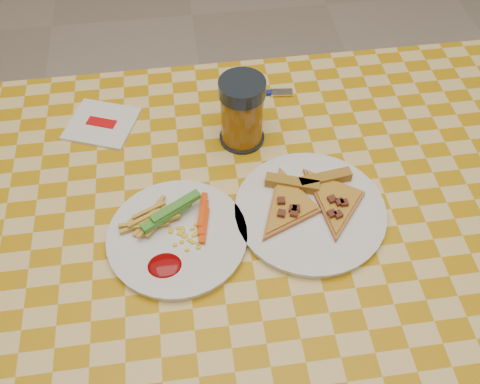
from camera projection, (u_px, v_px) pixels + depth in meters
name	position (u px, v px, depth m)	size (l,w,h in m)	color
ground	(244.00, 378.00, 1.50)	(8.00, 8.00, 0.00)	#C5B19F
table	(245.00, 249.00, 0.97)	(1.28, 0.88, 0.76)	silver
plate_left	(177.00, 238.00, 0.89)	(0.23, 0.23, 0.01)	silver
plate_right	(310.00, 212.00, 0.92)	(0.26, 0.26, 0.01)	silver
fries_veggies	(171.00, 226.00, 0.88)	(0.17, 0.15, 0.04)	gold
pizza_slices	(311.00, 200.00, 0.92)	(0.24, 0.21, 0.02)	#BD703A
drink_glass	(242.00, 112.00, 0.98)	(0.09, 0.09, 0.14)	black
napkin	(102.00, 124.00, 1.06)	(0.16, 0.15, 0.01)	silver
fork	(259.00, 93.00, 1.11)	(0.15, 0.03, 0.01)	navy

